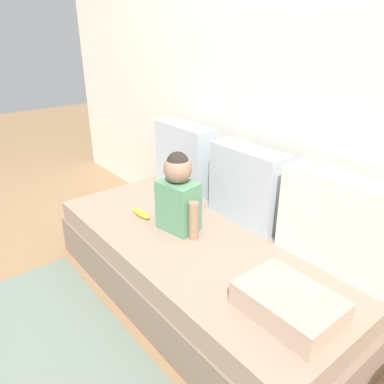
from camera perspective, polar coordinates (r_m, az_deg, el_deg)
ground_plane at (r=2.30m, az=1.32°, el=-15.21°), size 12.00×12.00×0.00m
back_wall at (r=2.20m, az=13.76°, el=17.91°), size 5.11×0.10×2.48m
couch at (r=2.18m, az=1.36°, el=-11.38°), size 1.91×0.89×0.38m
throw_pillow_left at (r=2.59m, az=-1.18°, el=5.29°), size 0.48×0.16×0.47m
throw_pillow_center at (r=2.19m, az=8.39°, el=1.05°), size 0.48×0.16×0.45m
throw_pillow_right at (r=1.88m, az=21.65°, el=-4.50°), size 0.59×0.16×0.45m
toddler at (r=2.07m, az=-2.14°, el=-0.28°), size 0.33×0.19×0.46m
banana at (r=2.31m, az=-7.86°, el=-3.24°), size 0.17×0.05×0.04m
folded_blanket at (r=1.61m, az=14.61°, el=-16.23°), size 0.40×0.28×0.11m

